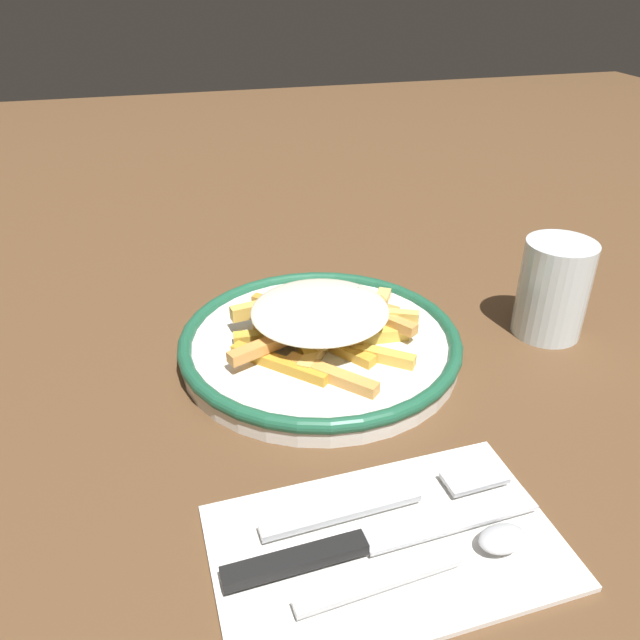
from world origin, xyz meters
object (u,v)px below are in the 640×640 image
(fries_heap, at_px, (324,320))
(napkin, at_px, (387,544))
(plate, at_px, (320,344))
(knife, at_px, (359,544))
(water_glass, at_px, (553,289))
(fork, at_px, (390,500))
(spoon, at_px, (456,555))

(fries_heap, bearing_deg, napkin, -4.99)
(plate, height_order, napkin, plate)
(plate, height_order, knife, plate)
(knife, xyz_separation_m, water_glass, (-0.21, 0.26, 0.04))
(fork, bearing_deg, water_glass, 127.79)
(napkin, bearing_deg, knife, -86.54)
(fries_heap, relative_size, spoon, 1.19)
(fork, bearing_deg, knife, -46.03)
(plate, relative_size, fries_heap, 1.43)
(water_glass, bearing_deg, spoon, -41.84)
(knife, height_order, spoon, spoon)
(napkin, bearing_deg, fork, 157.09)
(fork, relative_size, water_glass, 1.85)
(knife, height_order, water_glass, water_glass)
(napkin, xyz_separation_m, knife, (0.00, -0.02, 0.01))
(plate, bearing_deg, fries_heap, 82.05)
(spoon, bearing_deg, plate, -175.53)
(knife, relative_size, water_glass, 2.20)
(fries_heap, xyz_separation_m, water_glass, (0.02, 0.22, 0.01))
(knife, bearing_deg, spoon, 66.32)
(spoon, bearing_deg, water_glass, 138.16)
(plate, xyz_separation_m, spoon, (0.25, 0.02, -0.00))
(fork, distance_m, spoon, 0.06)
(plate, distance_m, water_glass, 0.23)
(plate, bearing_deg, water_glass, 86.04)
(plate, relative_size, knife, 1.24)
(fork, xyz_separation_m, knife, (0.03, -0.03, 0.00))
(knife, bearing_deg, plate, 171.32)
(knife, bearing_deg, water_glass, 128.59)
(fork, xyz_separation_m, water_glass, (-0.18, 0.23, 0.04))
(plate, height_order, spoon, plate)
(knife, relative_size, spoon, 1.38)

